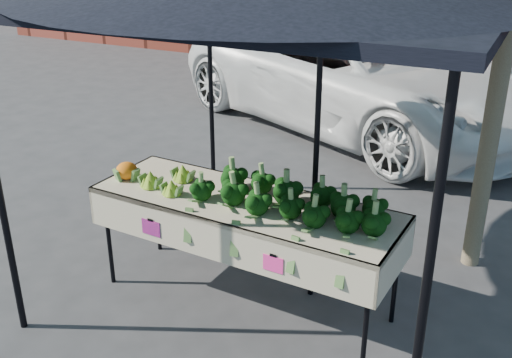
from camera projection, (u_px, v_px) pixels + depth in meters
The scene contains 7 objects.
ground at pixel (256, 295), 4.97m from camera, with size 90.00×90.00×0.00m, color #313134.
table at pixel (245, 252), 4.72m from camera, with size 2.44×0.94×0.90m.
canopy at pixel (278, 128), 4.65m from camera, with size 3.16×3.16×2.74m, color black, non-canonical shape.
broccoli_heap at pixel (290, 194), 4.37m from camera, with size 1.52×0.55×0.23m, color black.
romanesco_cluster at pixel (169, 175), 4.76m from camera, with size 0.41×0.45×0.18m, color #AAC02E.
cauliflower_pair at pixel (127, 169), 4.89m from camera, with size 0.18×0.18×0.16m, color orange.
street_tree at pixel (510, 12), 4.56m from camera, with size 2.24×2.24×4.41m, color #1E4C14, non-canonical shape.
Camera 1 is at (1.84, -3.74, 2.86)m, focal length 42.26 mm.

